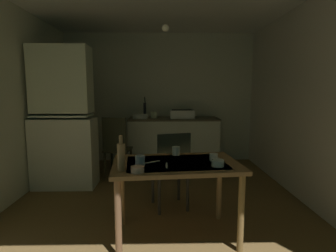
{
  "coord_description": "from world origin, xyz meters",
  "views": [
    {
      "loc": [
        0.05,
        -3.27,
        1.4
      ],
      "look_at": [
        0.12,
        0.05,
        0.96
      ],
      "focal_mm": 28.71,
      "sensor_mm": 36.0,
      "label": 1
    }
  ],
  "objects_px": {
    "mixing_bowl_counter": "(140,116)",
    "glass_bottle": "(121,156)",
    "hand_pump": "(145,109)",
    "serving_bowl_wide": "(218,163)",
    "chair_far_side": "(171,169)",
    "sink_basin": "(182,114)",
    "hutch_cabinet": "(64,123)",
    "dining_table": "(176,172)",
    "chair_by_counter": "(117,146)",
    "teacup_mint": "(176,151)"
  },
  "relations": [
    {
      "from": "sink_basin",
      "to": "serving_bowl_wide",
      "type": "relative_size",
      "value": 4.01
    },
    {
      "from": "sink_basin",
      "to": "chair_far_side",
      "type": "relative_size",
      "value": 0.48
    },
    {
      "from": "hutch_cabinet",
      "to": "mixing_bowl_counter",
      "type": "distance_m",
      "value": 1.48
    },
    {
      "from": "mixing_bowl_counter",
      "to": "teacup_mint",
      "type": "xyz_separation_m",
      "value": [
        0.55,
        -2.21,
        -0.14
      ]
    },
    {
      "from": "mixing_bowl_counter",
      "to": "glass_bottle",
      "type": "height_order",
      "value": "glass_bottle"
    },
    {
      "from": "serving_bowl_wide",
      "to": "sink_basin",
      "type": "bearing_deg",
      "value": 92.59
    },
    {
      "from": "mixing_bowl_counter",
      "to": "serving_bowl_wide",
      "type": "xyz_separation_m",
      "value": [
        0.89,
        -2.63,
        -0.16
      ]
    },
    {
      "from": "mixing_bowl_counter",
      "to": "chair_far_side",
      "type": "bearing_deg",
      "value": -75.02
    },
    {
      "from": "dining_table",
      "to": "serving_bowl_wide",
      "type": "height_order",
      "value": "serving_bowl_wide"
    },
    {
      "from": "mixing_bowl_counter",
      "to": "glass_bottle",
      "type": "xyz_separation_m",
      "value": [
        0.06,
        -2.74,
        -0.06
      ]
    },
    {
      "from": "hutch_cabinet",
      "to": "hand_pump",
      "type": "xyz_separation_m",
      "value": [
        1.08,
        1.18,
        0.11
      ]
    },
    {
      "from": "chair_far_side",
      "to": "hand_pump",
      "type": "bearing_deg",
      "value": 102.13
    },
    {
      "from": "sink_basin",
      "to": "chair_far_side",
      "type": "xyz_separation_m",
      "value": [
        -0.27,
        -1.95,
        -0.47
      ]
    },
    {
      "from": "dining_table",
      "to": "serving_bowl_wide",
      "type": "relative_size",
      "value": 11.18
    },
    {
      "from": "hutch_cabinet",
      "to": "dining_table",
      "type": "distance_m",
      "value": 2.11
    },
    {
      "from": "mixing_bowl_counter",
      "to": "chair_by_counter",
      "type": "bearing_deg",
      "value": -116.27
    },
    {
      "from": "sink_basin",
      "to": "hutch_cabinet",
      "type": "bearing_deg",
      "value": -147.4
    },
    {
      "from": "mixing_bowl_counter",
      "to": "glass_bottle",
      "type": "bearing_deg",
      "value": -88.71
    },
    {
      "from": "sink_basin",
      "to": "mixing_bowl_counter",
      "type": "relative_size",
      "value": 1.6
    },
    {
      "from": "chair_far_side",
      "to": "teacup_mint",
      "type": "xyz_separation_m",
      "value": [
        0.04,
        -0.31,
        0.28
      ]
    },
    {
      "from": "hutch_cabinet",
      "to": "chair_by_counter",
      "type": "relative_size",
      "value": 2.05
    },
    {
      "from": "hand_pump",
      "to": "serving_bowl_wide",
      "type": "distance_m",
      "value": 2.86
    },
    {
      "from": "chair_by_counter",
      "to": "mixing_bowl_counter",
      "type": "bearing_deg",
      "value": 63.73
    },
    {
      "from": "hutch_cabinet",
      "to": "glass_bottle",
      "type": "xyz_separation_m",
      "value": [
        1.07,
        -1.65,
        -0.08
      ]
    },
    {
      "from": "teacup_mint",
      "to": "sink_basin",
      "type": "bearing_deg",
      "value": 84.28
    },
    {
      "from": "dining_table",
      "to": "chair_far_side",
      "type": "distance_m",
      "value": 0.62
    },
    {
      "from": "hutch_cabinet",
      "to": "dining_table",
      "type": "xyz_separation_m",
      "value": [
        1.54,
        -1.41,
        -0.3
      ]
    },
    {
      "from": "hutch_cabinet",
      "to": "dining_table",
      "type": "relative_size",
      "value": 1.64
    },
    {
      "from": "chair_by_counter",
      "to": "glass_bottle",
      "type": "relative_size",
      "value": 3.3
    },
    {
      "from": "hutch_cabinet",
      "to": "serving_bowl_wide",
      "type": "height_order",
      "value": "hutch_cabinet"
    },
    {
      "from": "dining_table",
      "to": "chair_far_side",
      "type": "relative_size",
      "value": 1.33
    },
    {
      "from": "hand_pump",
      "to": "chair_far_side",
      "type": "height_order",
      "value": "hand_pump"
    },
    {
      "from": "chair_by_counter",
      "to": "teacup_mint",
      "type": "height_order",
      "value": "chair_by_counter"
    },
    {
      "from": "teacup_mint",
      "to": "glass_bottle",
      "type": "height_order",
      "value": "glass_bottle"
    },
    {
      "from": "chair_far_side",
      "to": "serving_bowl_wide",
      "type": "xyz_separation_m",
      "value": [
        0.39,
        -0.73,
        0.27
      ]
    },
    {
      "from": "glass_bottle",
      "to": "dining_table",
      "type": "bearing_deg",
      "value": 27.06
    },
    {
      "from": "mixing_bowl_counter",
      "to": "teacup_mint",
      "type": "distance_m",
      "value": 2.28
    },
    {
      "from": "chair_far_side",
      "to": "dining_table",
      "type": "bearing_deg",
      "value": -87.71
    },
    {
      "from": "hand_pump",
      "to": "chair_by_counter",
      "type": "bearing_deg",
      "value": -118.19
    },
    {
      "from": "sink_basin",
      "to": "serving_bowl_wide",
      "type": "distance_m",
      "value": 2.69
    },
    {
      "from": "hand_pump",
      "to": "mixing_bowl_counter",
      "type": "xyz_separation_m",
      "value": [
        -0.08,
        -0.1,
        -0.13
      ]
    },
    {
      "from": "serving_bowl_wide",
      "to": "teacup_mint",
      "type": "bearing_deg",
      "value": 129.37
    },
    {
      "from": "mixing_bowl_counter",
      "to": "chair_far_side",
      "type": "distance_m",
      "value": 2.01
    },
    {
      "from": "glass_bottle",
      "to": "teacup_mint",
      "type": "bearing_deg",
      "value": 47.56
    },
    {
      "from": "dining_table",
      "to": "hutch_cabinet",
      "type": "bearing_deg",
      "value": 137.46
    },
    {
      "from": "sink_basin",
      "to": "hand_pump",
      "type": "bearing_deg",
      "value": 176.27
    },
    {
      "from": "dining_table",
      "to": "chair_far_side",
      "type": "xyz_separation_m",
      "value": [
        -0.02,
        0.6,
        -0.14
      ]
    },
    {
      "from": "hutch_cabinet",
      "to": "teacup_mint",
      "type": "relative_size",
      "value": 23.22
    },
    {
      "from": "mixing_bowl_counter",
      "to": "glass_bottle",
      "type": "relative_size",
      "value": 0.93
    },
    {
      "from": "chair_far_side",
      "to": "sink_basin",
      "type": "bearing_deg",
      "value": 82.23
    }
  ]
}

